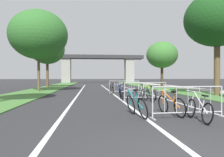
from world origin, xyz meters
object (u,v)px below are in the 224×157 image
at_px(tree_right_maple_mid, 217,19).
at_px(bicycle_silver_2, 199,109).
at_px(bicycle_teal_5, 136,105).
at_px(bicycle_blue_1, 121,93).
at_px(bicycle_orange_0, 171,105).
at_px(tree_right_pine_far, 162,55).
at_px(crowd_barrier_nearest, 188,102).
at_px(bicycle_yellow_3, 151,94).
at_px(crowd_barrier_third, 124,87).
at_px(crowd_barrier_second, 145,91).
at_px(bicycle_black_6, 111,90).
at_px(tree_left_oak_near, 47,50).
at_px(tree_left_pine_near, 39,35).
at_px(bicycle_green_7, 149,95).
at_px(bicycle_red_4, 123,89).
at_px(bicycle_white_8, 141,93).

distance_m(tree_right_maple_mid, bicycle_silver_2, 11.44).
bearing_deg(bicycle_teal_5, tree_right_maple_mid, 34.12).
bearing_deg(bicycle_blue_1, bicycle_orange_0, -76.90).
bearing_deg(tree_right_maple_mid, tree_right_pine_far, 91.38).
height_order(crowd_barrier_nearest, bicycle_yellow_3, crowd_barrier_nearest).
bearing_deg(crowd_barrier_third, bicycle_orange_0, -89.76).
relative_size(tree_right_maple_mid, bicycle_yellow_3, 4.77).
distance_m(tree_right_pine_far, crowd_barrier_nearest, 20.22).
height_order(tree_right_maple_mid, bicycle_orange_0, tree_right_maple_mid).
bearing_deg(crowd_barrier_second, bicycle_orange_0, -94.01).
distance_m(crowd_barrier_second, bicycle_yellow_3, 0.70).
bearing_deg(crowd_barrier_second, crowd_barrier_third, 94.08).
xyz_separation_m(crowd_barrier_second, bicycle_black_6, (-1.50, 4.97, -0.18)).
height_order(tree_right_pine_far, bicycle_yellow_3, tree_right_pine_far).
distance_m(tree_left_oak_near, tree_right_pine_far, 14.73).
bearing_deg(bicycle_blue_1, bicycle_silver_2, -74.41).
xyz_separation_m(bicycle_blue_1, bicycle_yellow_3, (1.82, -0.01, -0.03)).
bearing_deg(bicycle_orange_0, crowd_barrier_second, 73.94).
xyz_separation_m(tree_left_pine_near, bicycle_orange_0, (7.62, -13.03, -4.89)).
bearing_deg(bicycle_black_6, bicycle_orange_0, -89.74).
distance_m(crowd_barrier_nearest, bicycle_black_6, 10.41).
xyz_separation_m(bicycle_black_6, bicycle_green_7, (1.58, -5.52, 0.01)).
distance_m(crowd_barrier_third, bicycle_blue_1, 4.91).
bearing_deg(tree_right_pine_far, bicycle_blue_1, -118.12).
relative_size(tree_right_maple_mid, bicycle_green_7, 4.81).
bearing_deg(bicycle_red_4, bicycle_green_7, -74.46).
xyz_separation_m(bicycle_red_4, bicycle_green_7, (0.68, -5.51, -0.02)).
bearing_deg(bicycle_white_8, bicycle_teal_5, 78.79).
bearing_deg(bicycle_blue_1, tree_left_oak_near, 117.29).
distance_m(tree_left_pine_near, crowd_barrier_second, 12.39).
xyz_separation_m(crowd_barrier_third, bicycle_silver_2, (0.53, -11.15, -0.17)).
height_order(bicycle_orange_0, bicycle_blue_1, bicycle_blue_1).
bearing_deg(bicycle_red_4, bicycle_yellow_3, -68.22).
relative_size(crowd_barrier_nearest, bicycle_silver_2, 1.50).
bearing_deg(bicycle_orange_0, bicycle_blue_1, 88.89).
relative_size(tree_right_maple_mid, tree_right_pine_far, 1.31).
relative_size(tree_right_pine_far, bicycle_white_8, 3.56).
bearing_deg(tree_left_pine_near, bicycle_blue_1, -49.48).
relative_size(bicycle_blue_1, bicycle_silver_2, 1.03).
relative_size(bicycle_orange_0, bicycle_silver_2, 1.00).
height_order(tree_right_pine_far, bicycle_red_4, tree_right_pine_far).
relative_size(crowd_barrier_third, bicycle_black_6, 1.56).
bearing_deg(bicycle_silver_2, bicycle_green_7, 92.53).
relative_size(tree_right_maple_mid, bicycle_black_6, 4.68).
bearing_deg(bicycle_silver_2, bicycle_orange_0, 117.25).
height_order(bicycle_orange_0, bicycle_red_4, bicycle_red_4).
height_order(tree_left_pine_near, tree_right_pine_far, tree_left_pine_near).
height_order(bicycle_red_4, bicycle_white_8, bicycle_white_8).
distance_m(crowd_barrier_third, bicycle_red_4, 0.45).
bearing_deg(bicycle_green_7, tree_right_pine_far, 60.16).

